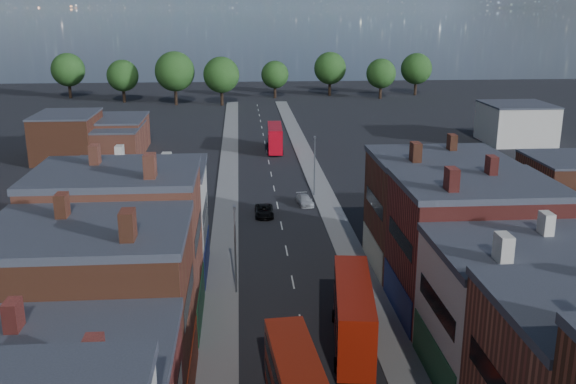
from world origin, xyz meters
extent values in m
cube|color=gray|center=(-6.50, 50.00, 0.06)|extent=(3.00, 200.00, 0.12)
cube|color=gray|center=(6.50, 50.00, 0.06)|extent=(3.00, 200.00, 0.12)
cylinder|color=slate|center=(-5.20, 30.00, 4.00)|extent=(0.16, 0.16, 8.00)
cube|color=slate|center=(-5.20, 30.00, 8.00)|extent=(0.25, 0.70, 0.25)
cylinder|color=slate|center=(5.20, 60.00, 4.00)|extent=(0.16, 0.16, 8.00)
cube|color=slate|center=(5.20, 60.00, 8.00)|extent=(0.25, 0.70, 0.25)
cube|color=black|center=(-1.50, 10.12, 3.66)|extent=(3.47, 10.48, 0.92)
cube|color=red|center=(3.50, 20.23, 2.65)|extent=(4.00, 11.66, 4.57)
cube|color=black|center=(3.50, 20.23, 1.77)|extent=(3.94, 10.76, 0.93)
cube|color=black|center=(3.50, 20.23, 3.74)|extent=(3.94, 10.76, 0.93)
cylinder|color=black|center=(1.76, 16.77, 0.52)|extent=(0.44, 1.07, 1.04)
cylinder|color=black|center=(4.33, 16.44, 0.52)|extent=(0.44, 1.07, 1.04)
cylinder|color=black|center=(2.67, 24.02, 0.52)|extent=(0.44, 1.07, 1.04)
cylinder|color=black|center=(5.24, 23.70, 0.52)|extent=(0.44, 1.07, 1.04)
cube|color=#BB0816|center=(1.50, 88.43, 2.42)|extent=(2.70, 10.51, 4.18)
cube|color=black|center=(1.50, 88.43, 1.61)|extent=(2.74, 9.68, 0.85)
cube|color=black|center=(1.50, 88.43, 3.42)|extent=(2.74, 9.68, 0.85)
cylinder|color=black|center=(0.21, 85.13, 0.47)|extent=(0.31, 0.96, 0.95)
cylinder|color=black|center=(2.58, 85.06, 0.47)|extent=(0.31, 0.96, 0.95)
cylinder|color=black|center=(0.42, 91.81, 0.47)|extent=(0.31, 0.96, 0.95)
cylinder|color=black|center=(2.79, 91.74, 0.47)|extent=(0.31, 0.96, 0.95)
imported|color=black|center=(-1.86, 51.78, 0.66)|extent=(2.22, 4.77, 1.32)
imported|color=silver|center=(3.54, 56.01, 0.61)|extent=(2.21, 4.38, 1.22)
imported|color=#5B564E|center=(5.30, 23.36, 1.00)|extent=(0.85, 1.13, 1.75)
camera|label=1|loc=(-4.55, -22.30, 24.34)|focal=40.00mm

